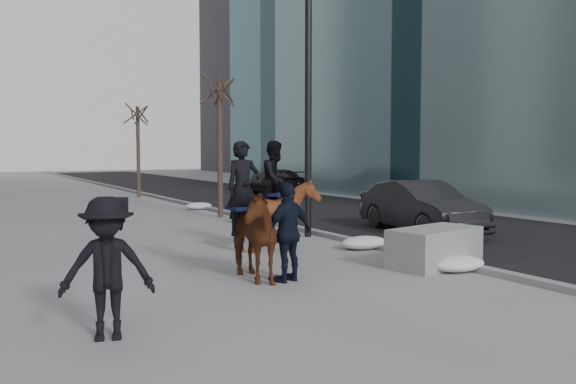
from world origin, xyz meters
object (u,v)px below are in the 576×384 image
car_near (421,207)px  mounted_right (278,207)px  mounted_left (246,228)px  planter (435,247)px

car_near → mounted_right: (-4.96, -0.83, 0.28)m
mounted_left → mounted_right: (1.91, 2.34, 0.09)m
mounted_right → planter: bearing=-59.0°
mounted_left → mounted_right: size_ratio=0.98×
planter → car_near: bearing=51.5°
car_near → mounted_left: 7.57m
car_near → mounted_left: bearing=-147.0°
planter → mounted_right: bearing=121.0°
planter → mounted_left: 3.87m
car_near → mounted_right: bearing=-162.3°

